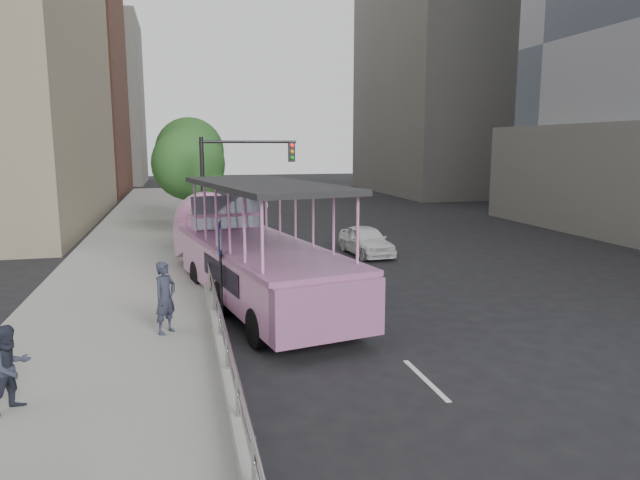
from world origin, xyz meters
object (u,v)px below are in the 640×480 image
duck_boat (249,255)px  pedestrian_near (165,298)px  parking_sign (221,260)px  street_tree_far (192,154)px  street_tree_near (191,167)px  car (366,240)px  pedestrian_mid (11,368)px  traffic_signal (231,177)px

duck_boat → pedestrian_near: bearing=-123.6°
parking_sign → street_tree_far: size_ratio=0.44×
pedestrian_near → street_tree_far: street_tree_far is taller
duck_boat → street_tree_near: 10.97m
car → street_tree_near: 9.28m
duck_boat → pedestrian_near: duck_boat is taller
duck_boat → pedestrian_near: size_ratio=6.59×
pedestrian_mid → parking_sign: 6.50m
pedestrian_near → street_tree_near: (1.02, 14.38, 2.62)m
duck_boat → car: 8.51m
pedestrian_mid → street_tree_near: street_tree_near is taller
pedestrian_near → parking_sign: parking_sign is taller
parking_sign → street_tree_near: street_tree_near is taller
car → pedestrian_mid: (-10.99, -13.45, 0.42)m
parking_sign → street_tree_near: 13.10m
parking_sign → car: bearing=50.1°
pedestrian_near → pedestrian_mid: bearing=-173.3°
car → parking_sign: size_ratio=1.36×
pedestrian_near → street_tree_near: size_ratio=0.31×
pedestrian_mid → street_tree_far: bearing=30.3°
pedestrian_near → parking_sign: size_ratio=0.64×
pedestrian_mid → street_tree_near: bearing=28.0°
duck_boat → traffic_signal: size_ratio=2.27×
duck_boat → street_tree_far: street_tree_far is taller
duck_boat → pedestrian_mid: 8.97m
duck_boat → pedestrian_near: (-2.51, -3.78, -0.22)m
pedestrian_near → pedestrian_mid: (-2.53, -3.64, -0.12)m
street_tree_far → pedestrian_near: bearing=-93.4°
car → traffic_signal: (-5.84, 1.13, 2.85)m
pedestrian_near → street_tree_near: 14.65m
duck_boat → parking_sign: size_ratio=4.19×
pedestrian_mid → parking_sign: (3.99, 5.09, 0.69)m
pedestrian_near → traffic_signal: size_ratio=0.34×
duck_boat → street_tree_near: bearing=98.0°
pedestrian_near → street_tree_far: size_ratio=0.28×
pedestrian_near → street_tree_far: (1.22, 20.38, 3.11)m
parking_sign → street_tree_far: 19.10m
street_tree_near → street_tree_far: bearing=88.1°
pedestrian_near → car: bearing=0.8°
pedestrian_mid → parking_sign: size_ratio=0.55×
pedestrian_near → parking_sign: bearing=-3.6°
pedestrian_mid → pedestrian_near: bearing=4.3°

